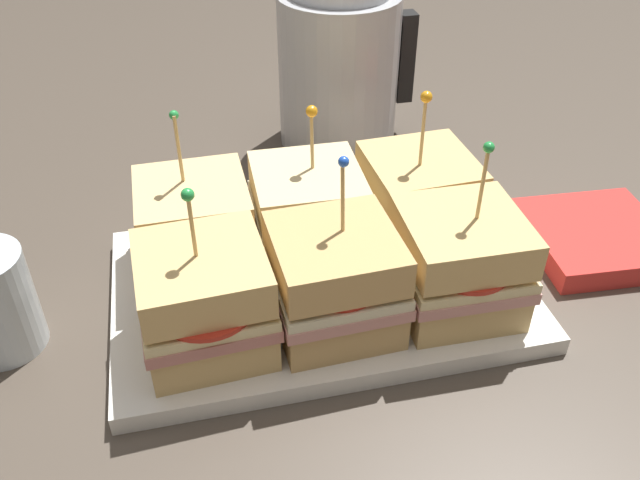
{
  "coord_description": "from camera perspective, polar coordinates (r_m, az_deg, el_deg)",
  "views": [
    {
      "loc": [
        -0.11,
        -0.48,
        0.43
      ],
      "look_at": [
        0.0,
        0.0,
        0.07
      ],
      "focal_mm": 38.0,
      "sensor_mm": 36.0,
      "label": 1
    }
  ],
  "objects": [
    {
      "name": "sandwich_back_right",
      "position": [
        0.68,
        8.23,
        3.58
      ],
      "size": [
        0.11,
        0.11,
        0.16
      ],
      "color": "tan",
      "rests_on": "serving_platter"
    },
    {
      "name": "sandwich_back_center",
      "position": [
        0.66,
        -0.91,
        2.46
      ],
      "size": [
        0.11,
        0.11,
        0.15
      ],
      "color": "beige",
      "rests_on": "serving_platter"
    },
    {
      "name": "sandwich_front_center",
      "position": [
        0.57,
        1.09,
        -3.48
      ],
      "size": [
        0.11,
        0.11,
        0.16
      ],
      "color": "tan",
      "rests_on": "serving_platter"
    },
    {
      "name": "ground_plane",
      "position": [
        0.65,
        0.0,
        -4.69
      ],
      "size": [
        6.0,
        6.0,
        0.0
      ],
      "primitive_type": "plane",
      "color": "#4C4238"
    },
    {
      "name": "napkin_stack",
      "position": [
        0.76,
        22.19,
        0.21
      ],
      "size": [
        0.14,
        0.14,
        0.02
      ],
      "color": "red",
      "rests_on": "ground_plane"
    },
    {
      "name": "kettle_steel",
      "position": [
        0.87,
        1.63,
        14.34
      ],
      "size": [
        0.17,
        0.15,
        0.22
      ],
      "color": "#B7BABF",
      "rests_on": "ground_plane"
    },
    {
      "name": "sandwich_back_left",
      "position": [
        0.65,
        -10.47,
        1.16
      ],
      "size": [
        0.11,
        0.11,
        0.16
      ],
      "color": "#DBB77A",
      "rests_on": "serving_platter"
    },
    {
      "name": "sandwich_front_right",
      "position": [
        0.6,
        11.6,
        -1.91
      ],
      "size": [
        0.11,
        0.11,
        0.16
      ],
      "color": "tan",
      "rests_on": "serving_platter"
    },
    {
      "name": "serving_platter",
      "position": [
        0.65,
        0.0,
        -4.09
      ],
      "size": [
        0.38,
        0.25,
        0.02
      ],
      "color": "white",
      "rests_on": "ground_plane"
    },
    {
      "name": "sandwich_front_left",
      "position": [
        0.56,
        -9.65,
        -5.05
      ],
      "size": [
        0.11,
        0.11,
        0.15
      ],
      "color": "tan",
      "rests_on": "serving_platter"
    }
  ]
}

